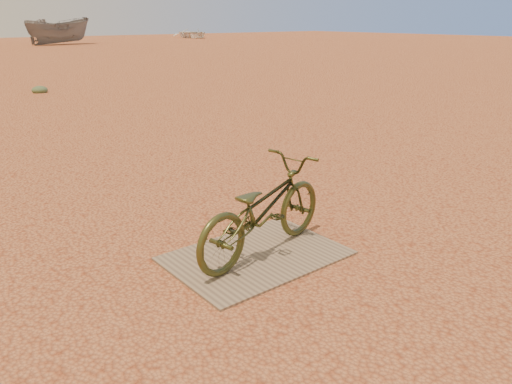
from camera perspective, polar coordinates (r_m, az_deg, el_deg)
ground at (r=4.67m, az=7.11°, el=-7.69°), size 120.00×120.00×0.00m
plywood_board at (r=4.68m, az=-0.00°, el=-7.30°), size 1.58×1.11×0.02m
bicycle at (r=4.54m, az=0.75°, el=-1.94°), size 1.75×0.89×0.88m
boat_mid_right at (r=46.00m, az=-21.62°, el=16.74°), size 5.82×2.93×2.15m
boat_far_right at (r=57.74m, az=-7.21°, el=17.56°), size 3.91×5.13×0.99m
kale_b at (r=16.45m, az=-23.45°, el=10.39°), size 0.46×0.46×0.25m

